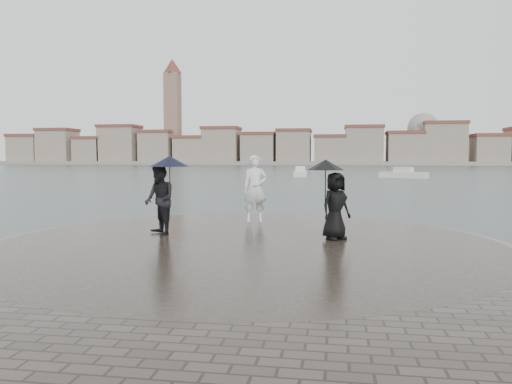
# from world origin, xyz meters

# --- Properties ---
(ground) EXTENTS (400.00, 400.00, 0.00)m
(ground) POSITION_xyz_m (0.00, 0.00, 0.00)
(ground) COLOR #2B3835
(ground) RESTS_ON ground
(kerb_ring) EXTENTS (12.50, 12.50, 0.32)m
(kerb_ring) POSITION_xyz_m (0.00, 3.50, 0.16)
(kerb_ring) COLOR gray
(kerb_ring) RESTS_ON ground
(quay_tip) EXTENTS (11.90, 11.90, 0.36)m
(quay_tip) POSITION_xyz_m (0.00, 3.50, 0.18)
(quay_tip) COLOR #2D261E
(quay_tip) RESTS_ON ground
(statue) EXTENTS (0.85, 0.65, 2.08)m
(statue) POSITION_xyz_m (-0.40, 7.12, 1.40)
(statue) COLOR white
(statue) RESTS_ON quay_tip
(visitor_left) EXTENTS (1.32, 1.17, 2.04)m
(visitor_left) POSITION_xyz_m (-2.39, 4.20, 1.48)
(visitor_left) COLOR black
(visitor_left) RESTS_ON quay_tip
(visitor_right) EXTENTS (1.19, 1.04, 1.95)m
(visitor_right) POSITION_xyz_m (2.01, 4.11, 1.44)
(visitor_right) COLOR black
(visitor_right) RESTS_ON quay_tip
(far_skyline) EXTENTS (260.00, 20.00, 37.00)m
(far_skyline) POSITION_xyz_m (-6.29, 160.71, 5.61)
(far_skyline) COLOR gray
(far_skyline) RESTS_ON ground
(boats) EXTENTS (30.58, 19.50, 1.50)m
(boats) POSITION_xyz_m (10.65, 48.74, 0.38)
(boats) COLOR silver
(boats) RESTS_ON ground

